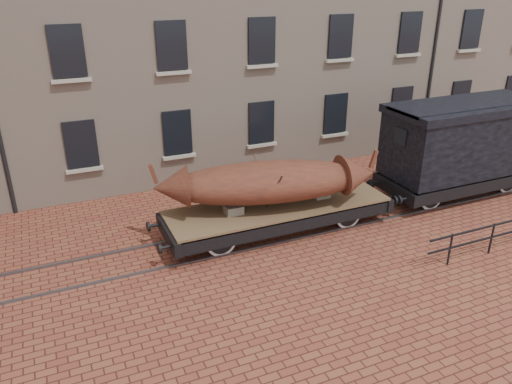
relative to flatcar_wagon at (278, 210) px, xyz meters
name	(u,v)px	position (x,y,z in m)	size (l,w,h in m)	color
ground	(295,228)	(0.62, 0.00, -0.77)	(90.00, 90.00, 0.00)	brown
rail_track	(295,227)	(0.62, 0.00, -0.74)	(30.00, 1.52, 0.06)	#59595E
flatcar_wagon	(278,210)	(0.00, 0.00, 0.00)	(8.16, 2.21, 1.23)	brown
iron_boat	(267,182)	(-0.39, 0.00, 1.05)	(7.07, 3.28, 1.68)	brown
goods_van	(465,138)	(7.56, 0.00, 1.46)	(6.86, 2.50, 3.55)	black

